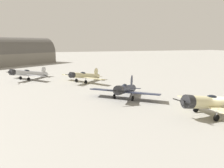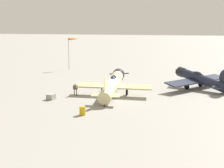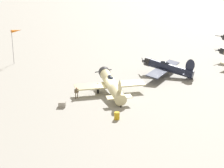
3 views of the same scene
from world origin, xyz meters
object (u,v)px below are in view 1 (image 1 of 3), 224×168
at_px(airplane_mid_apron, 125,89).
at_px(airplane_outer_stand, 29,73).
at_px(airplane_foreground, 214,103).
at_px(airplane_far_line, 84,76).

relative_size(airplane_mid_apron, airplane_outer_stand, 0.97).
bearing_deg(airplane_mid_apron, airplane_outer_stand, -106.82).
bearing_deg(airplane_foreground, airplane_far_line, -69.47).
height_order(airplane_mid_apron, airplane_far_line, airplane_mid_apron).
distance_m(airplane_mid_apron, airplane_far_line, 16.85).
bearing_deg(airplane_outer_stand, airplane_mid_apron, 82.48).
height_order(airplane_foreground, airplane_outer_stand, airplane_foreground).
height_order(airplane_foreground, airplane_mid_apron, airplane_foreground).
relative_size(airplane_foreground, airplane_outer_stand, 1.01).
distance_m(airplane_foreground, airplane_mid_apron, 13.55).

